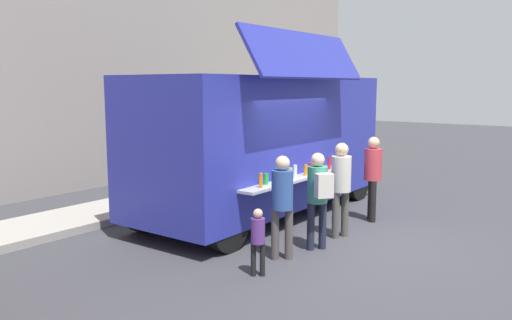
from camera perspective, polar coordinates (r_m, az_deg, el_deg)
The scene contains 9 objects.
ground_plane at distance 9.58m, azimuth 9.54°, elevation -8.59°, with size 60.00×60.00×0.00m, color #38383D.
curb_strip at distance 10.60m, azimuth -24.28°, elevation -7.15°, with size 28.00×1.60×0.15m, color #9E998E.
food_truck_main at distance 10.97m, azimuth 0.95°, elevation 2.21°, with size 6.37×2.91×3.74m.
trash_bin at distance 15.42m, azimuth 2.06°, elevation -0.24°, with size 0.60×0.60×0.96m, color #2D5D3A.
customer_front_ordering at distance 9.45m, azimuth 9.37°, elevation -2.34°, with size 0.35×0.35×1.74m.
customer_mid_with_backpack at distance 8.66m, azimuth 6.89°, elevation -3.44°, with size 0.48×0.53×1.65m.
customer_rear_waiting at distance 8.15m, azimuth 2.91°, elevation -4.21°, with size 0.34×0.34×1.67m.
customer_extra_browsing at distance 10.74m, azimuth 12.77°, elevation -1.19°, with size 0.35×0.35×1.73m.
child_near_queue at distance 7.53m, azimuth 0.21°, elevation -8.39°, with size 0.20×0.20×1.00m.
Camera 1 is at (-8.15, -4.20, 2.75)m, focal length 36.23 mm.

